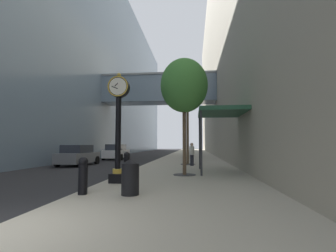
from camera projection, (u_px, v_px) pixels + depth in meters
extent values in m
plane|color=#262628|center=(165.00, 157.00, 30.89)|extent=(110.00, 110.00, 0.00)
cube|color=#ADA593|center=(191.00, 156.00, 33.54)|extent=(6.29, 80.00, 0.14)
cube|color=slate|center=(87.00, 65.00, 36.08)|extent=(9.00, 80.00, 26.32)
cube|color=slate|center=(160.00, 90.00, 30.57)|extent=(14.32, 3.20, 3.17)
cube|color=gray|center=(160.00, 77.00, 30.69)|extent=(14.32, 3.40, 0.24)
cube|color=#A89E89|center=(246.00, 52.00, 33.78)|extent=(9.00, 80.00, 28.46)
cube|color=black|center=(117.00, 178.00, 9.56)|extent=(0.55, 0.55, 0.35)
cylinder|color=gold|center=(118.00, 171.00, 9.58)|extent=(0.39, 0.38, 0.18)
cylinder|color=black|center=(118.00, 133.00, 9.69)|extent=(0.22, 0.22, 2.80)
cylinder|color=black|center=(119.00, 87.00, 9.82)|extent=(0.84, 0.28, 0.84)
torus|color=gold|center=(118.00, 86.00, 9.67)|extent=(0.82, 0.05, 0.82)
cylinder|color=silver|center=(118.00, 86.00, 9.67)|extent=(0.69, 0.01, 0.69)
cylinder|color=silver|center=(120.00, 88.00, 9.97)|extent=(0.69, 0.01, 0.69)
sphere|color=gold|center=(119.00, 75.00, 9.86)|extent=(0.16, 0.16, 0.16)
cube|color=black|center=(116.00, 85.00, 9.68)|extent=(0.14, 0.01, 0.14)
cube|color=black|center=(115.00, 87.00, 9.67)|extent=(0.25, 0.01, 0.13)
cylinder|color=black|center=(83.00, 179.00, 7.33)|extent=(0.27, 0.27, 0.89)
sphere|color=black|center=(83.00, 162.00, 7.36)|extent=(0.29, 0.29, 0.29)
cylinder|color=black|center=(127.00, 165.00, 12.07)|extent=(0.27, 0.27, 0.89)
sphere|color=black|center=(127.00, 155.00, 12.11)|extent=(0.29, 0.29, 0.29)
cylinder|color=#333335|center=(185.00, 175.00, 11.90)|extent=(1.10, 1.10, 0.02)
cylinder|color=brown|center=(184.00, 139.00, 12.03)|extent=(0.18, 0.18, 3.51)
ellipsoid|color=#428438|center=(184.00, 85.00, 12.22)|extent=(2.33, 2.33, 2.68)
cylinder|color=#333335|center=(188.00, 164.00, 18.13)|extent=(1.10, 1.10, 0.02)
cylinder|color=brown|center=(188.00, 135.00, 18.29)|extent=(0.18, 0.18, 4.32)
ellipsoid|color=#2D7033|center=(187.00, 96.00, 18.51)|extent=(2.04, 2.04, 2.35)
cylinder|color=black|center=(130.00, 179.00, 7.25)|extent=(0.52, 0.52, 0.92)
cone|color=black|center=(130.00, 162.00, 7.29)|extent=(0.53, 0.53, 0.16)
cylinder|color=#23232D|center=(192.00, 160.00, 17.03)|extent=(0.27, 0.27, 0.74)
cylinder|color=silver|center=(192.00, 150.00, 17.08)|extent=(0.35, 0.35, 0.60)
sphere|color=beige|center=(192.00, 144.00, 17.11)|extent=(0.23, 0.23, 0.23)
cube|color=brown|center=(192.00, 155.00, 17.27)|extent=(0.21, 0.13, 0.24)
cube|color=#235138|center=(221.00, 112.00, 13.29)|extent=(2.40, 3.60, 0.20)
cylinder|color=#333338|center=(201.00, 142.00, 11.71)|extent=(0.10, 0.10, 3.20)
cylinder|color=#333338|center=(200.00, 142.00, 14.88)|extent=(0.10, 0.10, 3.20)
cube|color=silver|center=(117.00, 154.00, 26.28)|extent=(1.89, 4.28, 0.77)
cube|color=#282D38|center=(116.00, 147.00, 26.11)|extent=(1.64, 2.41, 0.63)
cylinder|color=black|center=(113.00, 156.00, 27.77)|extent=(0.23, 0.64, 0.64)
cylinder|color=black|center=(128.00, 156.00, 27.61)|extent=(0.23, 0.64, 0.64)
cylinder|color=black|center=(104.00, 157.00, 24.90)|extent=(0.23, 0.64, 0.64)
cylinder|color=black|center=(121.00, 157.00, 24.74)|extent=(0.23, 0.64, 0.64)
cube|color=slate|center=(78.00, 158.00, 18.89)|extent=(1.85, 4.13, 0.75)
cube|color=#282D38|center=(77.00, 149.00, 18.73)|extent=(1.60, 2.33, 0.61)
cylinder|color=black|center=(76.00, 160.00, 20.36)|extent=(0.23, 0.64, 0.64)
cylinder|color=black|center=(97.00, 160.00, 20.14)|extent=(0.23, 0.64, 0.64)
cylinder|color=black|center=(57.00, 162.00, 17.60)|extent=(0.23, 0.64, 0.64)
cylinder|color=black|center=(81.00, 163.00, 17.38)|extent=(0.23, 0.64, 0.64)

